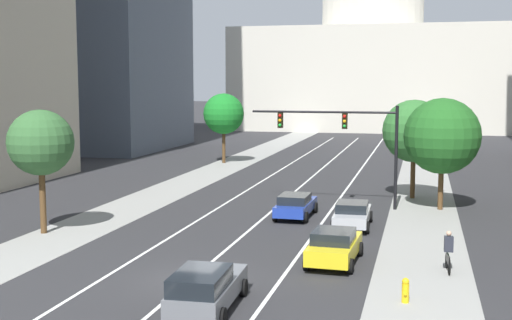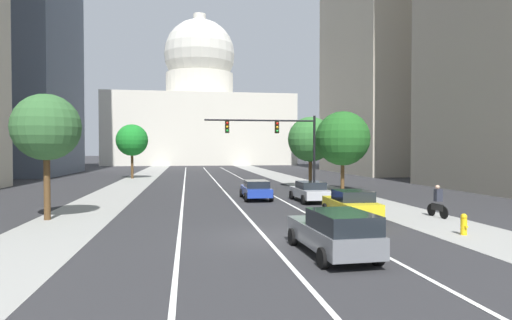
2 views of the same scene
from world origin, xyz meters
name	(u,v)px [view 2 (image 2 of 2)]	position (x,y,z in m)	size (l,w,h in m)	color
ground_plane	(211,177)	(0.00, 40.00, 0.00)	(400.00, 400.00, 0.00)	#2B2B2D
sidewalk_left	(138,180)	(-8.93, 35.00, 0.01)	(4.00, 130.00, 0.01)	gray
sidewalk_right	(285,178)	(8.93, 35.00, 0.01)	(4.00, 130.00, 0.01)	gray
lane_stripe_left	(184,186)	(-3.46, 25.00, 0.01)	(0.16, 90.00, 0.01)	white
lane_stripe_center	(220,186)	(0.00, 25.00, 0.01)	(0.16, 90.00, 0.01)	white
lane_stripe_right	(254,185)	(3.46, 25.00, 0.01)	(0.16, 90.00, 0.01)	white
office_tower_far_left	(0,5)	(-29.13, 48.62, 23.96)	(18.51, 20.16, 47.85)	#4C5666
office_tower_far_right	(404,58)	(30.23, 45.52, 17.83)	(20.80, 23.13, 35.59)	#B7AD99
capitol_building	(200,112)	(0.00, 92.44, 13.00)	(43.85, 26.78, 37.66)	beige
car_blue	(256,189)	(1.73, 13.19, 0.73)	(2.02, 4.51, 1.39)	#1E389E
car_silver	(310,191)	(5.20, 11.30, 0.73)	(2.05, 4.45, 1.40)	#B2B5BA
car_yellow	(351,204)	(5.19, 3.76, 0.78)	(2.19, 4.42, 1.51)	yellow
car_gray	(334,232)	(1.74, -3.45, 0.83)	(2.16, 4.80, 1.59)	slate
traffic_signal_mast	(279,136)	(4.26, 17.02, 4.68)	(9.12, 0.39, 6.38)	black
fire_hydrant	(464,224)	(8.32, -0.87, 0.46)	(0.26, 0.35, 0.91)	yellow
cyclist	(438,201)	(9.92, 3.59, 0.85)	(0.38, 1.70, 1.72)	black
street_tree_mid_left	(132,140)	(-9.90, 37.67, 4.75)	(3.91, 3.91, 6.72)	#51381E
street_tree_near_right	(310,139)	(8.19, 21.49, 4.54)	(4.19, 4.19, 6.65)	#51381E
street_tree_far_right	(343,139)	(9.92, 17.69, 4.53)	(4.62, 4.62, 6.85)	#51381E
street_tree_near_left	(46,128)	(-10.18, 5.99, 4.70)	(3.38, 3.38, 6.42)	#51381E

